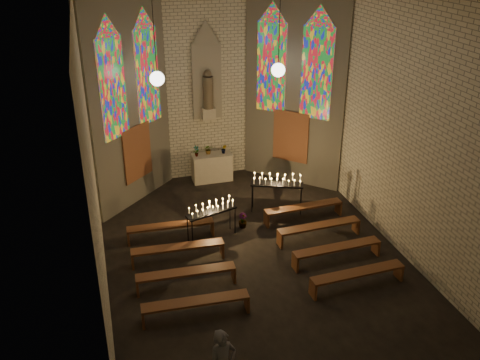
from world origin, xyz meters
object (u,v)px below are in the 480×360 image
aisle_flower_pot (243,220)px  votive_stand_right (277,182)px  votive_stand_left (211,209)px  altar (212,167)px

aisle_flower_pot → votive_stand_right: 1.69m
aisle_flower_pot → votive_stand_left: size_ratio=0.30×
votive_stand_left → votive_stand_right: bearing=6.9°
votive_stand_right → altar: bearing=139.4°
votive_stand_right → votive_stand_left: bearing=-134.4°
aisle_flower_pot → votive_stand_left: votive_stand_left is taller
aisle_flower_pot → votive_stand_right: bearing=27.5°
aisle_flower_pot → altar: bearing=92.1°
votive_stand_left → altar: bearing=59.9°
altar → votive_stand_right: 3.20m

